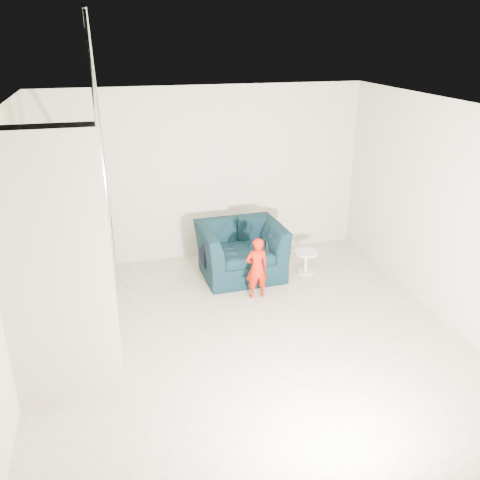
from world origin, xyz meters
name	(u,v)px	position (x,y,z in m)	size (l,w,h in m)	color
floor	(253,346)	(0.00, 0.00, 0.00)	(5.50, 5.50, 0.00)	gray
ceiling	(256,111)	(0.00, 0.00, 2.70)	(5.50, 5.50, 0.00)	silver
back_wall	(206,175)	(0.00, 2.75, 1.35)	(5.00, 5.00, 0.00)	#BBB398
front_wall	(384,411)	(0.00, -2.75, 1.35)	(5.00, 5.00, 0.00)	#BBB398
left_wall	(4,264)	(-2.50, 0.00, 1.35)	(5.50, 5.50, 0.00)	#BBB398
right_wall	(456,219)	(2.50, 0.00, 1.35)	(5.50, 5.50, 0.00)	#BBB398
armchair	(241,250)	(0.34, 1.88, 0.39)	(1.21, 1.06, 0.79)	black
toddler	(257,268)	(0.37, 1.14, 0.44)	(0.32, 0.21, 0.88)	#A51705
side_table	(306,258)	(1.30, 1.67, 0.24)	(0.36, 0.36, 0.36)	silver
staircase	(68,272)	(-2.00, 0.55, 0.95)	(1.02, 3.03, 3.62)	#ADA089
cushion	(251,228)	(0.57, 2.14, 0.63)	(0.42, 0.12, 0.40)	black
throw	(203,247)	(-0.23, 1.91, 0.49)	(0.04, 0.44, 0.49)	black
phone	(267,246)	(0.50, 1.11, 0.76)	(0.02, 0.05, 0.10)	black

